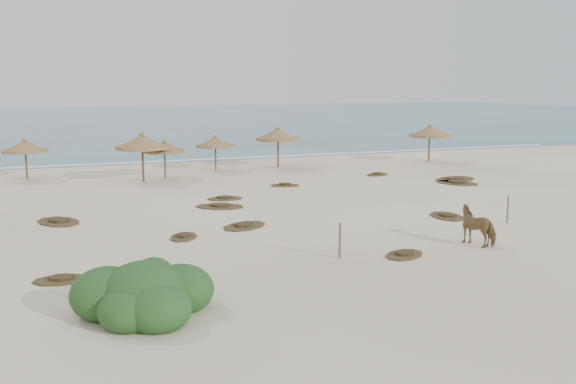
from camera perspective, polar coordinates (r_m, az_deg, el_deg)
ground at (r=24.19m, az=-0.48°, el=-4.60°), size 160.00×160.00×0.00m
ocean at (r=97.54m, az=-15.68°, el=6.08°), size 200.00×100.00×0.01m
foam_line at (r=49.06m, az=-10.85°, el=2.71°), size 70.00×0.60×0.01m
palapa_1 at (r=42.49m, az=-22.33°, el=3.72°), size 2.81×2.81×2.57m
palapa_2 at (r=40.69m, az=-10.93°, el=3.90°), size 3.32×3.32×2.44m
palapa_3 at (r=39.33m, az=-12.84°, el=4.30°), size 3.40×3.40×3.03m
palapa_4 at (r=43.46m, az=-6.48°, el=4.39°), size 3.43×3.43×2.43m
palapa_5 at (r=44.62m, az=-0.90°, el=5.09°), size 3.74×3.74×2.92m
palapa_6 at (r=48.78m, az=12.48°, el=5.23°), size 3.41×3.41×2.86m
horse at (r=24.93m, az=16.60°, el=-2.90°), size 1.28×1.85×1.43m
fence_post_near at (r=22.21m, az=4.63°, el=-4.32°), size 0.10×0.10×1.24m
fence_post_far at (r=29.09m, az=18.95°, el=-1.48°), size 0.09×0.09×1.17m
bush at (r=17.32m, az=-12.62°, el=-8.94°), size 3.78×3.33×1.69m
scrub_1 at (r=29.39m, az=-19.73°, el=-2.47°), size 2.43×2.83×0.16m
scrub_2 at (r=25.37m, az=-9.27°, el=-3.93°), size 1.57×1.85×0.16m
scrub_3 at (r=31.11m, az=-6.07°, el=-1.26°), size 2.79×2.42×0.16m
scrub_4 at (r=29.62m, az=13.95°, el=-2.08°), size 1.55×2.19×0.16m
scrub_5 at (r=39.22m, az=14.81°, el=0.81°), size 2.83×3.08×0.16m
scrub_7 at (r=37.07m, az=-0.27°, el=0.63°), size 1.93×1.56×0.16m
scrub_9 at (r=26.92m, az=-3.90°, el=-3.00°), size 2.59×2.36×0.16m
scrub_10 at (r=41.64m, az=7.96°, el=1.57°), size 1.98×1.68×0.16m
scrub_11 at (r=21.02m, az=-19.48°, el=-7.33°), size 1.80×1.25×0.16m
scrub_12 at (r=22.92m, az=10.30°, el=-5.47°), size 2.04×1.82×0.16m
scrub_13 at (r=33.14m, az=-5.63°, el=-0.55°), size 2.00×1.43×0.16m
scrub_14 at (r=40.62m, az=14.64°, el=1.13°), size 3.54×2.97×0.16m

